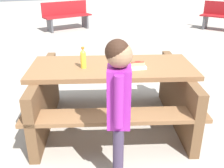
{
  "coord_description": "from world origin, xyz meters",
  "views": [
    {
      "loc": [
        -0.84,
        -2.57,
        1.71
      ],
      "look_at": [
        0.0,
        0.0,
        0.52
      ],
      "focal_mm": 41.41,
      "sensor_mm": 36.0,
      "label": 1
    }
  ],
  "objects_px": {
    "soda_bottle": "(83,58)",
    "hotdog_tray": "(137,66)",
    "picnic_table": "(112,90)",
    "park_bench_mid": "(67,15)",
    "child_in_coat": "(119,98)"
  },
  "relations": [
    {
      "from": "soda_bottle",
      "to": "hotdog_tray",
      "type": "distance_m",
      "value": 0.58
    },
    {
      "from": "picnic_table",
      "to": "park_bench_mid",
      "type": "distance_m",
      "value": 5.68
    },
    {
      "from": "child_in_coat",
      "to": "park_bench_mid",
      "type": "bearing_deg",
      "value": 84.71
    },
    {
      "from": "child_in_coat",
      "to": "park_bench_mid",
      "type": "relative_size",
      "value": 0.82
    },
    {
      "from": "hotdog_tray",
      "to": "child_in_coat",
      "type": "distance_m",
      "value": 0.86
    },
    {
      "from": "soda_bottle",
      "to": "hotdog_tray",
      "type": "height_order",
      "value": "soda_bottle"
    },
    {
      "from": "park_bench_mid",
      "to": "hotdog_tray",
      "type": "bearing_deg",
      "value": -91.39
    },
    {
      "from": "soda_bottle",
      "to": "park_bench_mid",
      "type": "bearing_deg",
      "value": 83.1
    },
    {
      "from": "picnic_table",
      "to": "child_in_coat",
      "type": "height_order",
      "value": "child_in_coat"
    },
    {
      "from": "soda_bottle",
      "to": "child_in_coat",
      "type": "height_order",
      "value": "child_in_coat"
    },
    {
      "from": "picnic_table",
      "to": "park_bench_mid",
      "type": "height_order",
      "value": "park_bench_mid"
    },
    {
      "from": "park_bench_mid",
      "to": "soda_bottle",
      "type": "bearing_deg",
      "value": -96.9
    },
    {
      "from": "hotdog_tray",
      "to": "child_in_coat",
      "type": "bearing_deg",
      "value": -122.94
    },
    {
      "from": "hotdog_tray",
      "to": "child_in_coat",
      "type": "height_order",
      "value": "child_in_coat"
    },
    {
      "from": "hotdog_tray",
      "to": "park_bench_mid",
      "type": "height_order",
      "value": "park_bench_mid"
    }
  ]
}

